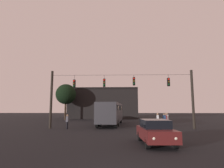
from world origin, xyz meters
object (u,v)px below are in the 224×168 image
object	(u,v)px
pedestrian_crossing_left	(158,120)
pedestrian_crossing_right	(67,121)
tree_left_silhouette	(66,94)
pedestrian_near_bus	(167,119)
pedestrian_trailing	(166,119)
car_near_right	(155,131)
car_far_left	(103,117)
city_bus	(111,112)
pedestrian_crossing_center	(164,120)

from	to	relation	value
pedestrian_crossing_left	pedestrian_crossing_right	xyz separation A→B (m)	(-10.19, -1.03, -0.09)
pedestrian_crossing_right	tree_left_silhouette	size ratio (longest dim) A/B	0.22
pedestrian_near_bus	pedestrian_crossing_right	bearing A→B (deg)	-162.42
pedestrian_crossing_left	pedestrian_trailing	xyz separation A→B (m)	(1.38, 1.90, -0.04)
car_near_right	pedestrian_trailing	xyz separation A→B (m)	(3.54, 11.82, 0.15)
car_far_left	car_near_right	bearing A→B (deg)	-77.90
pedestrian_crossing_right	car_far_left	bearing A→B (deg)	79.89
car_near_right	tree_left_silhouette	world-z (taller)	tree_left_silhouette
pedestrian_crossing_right	pedestrian_near_bus	world-z (taller)	pedestrian_near_bus
car_far_left	pedestrian_near_bus	world-z (taller)	pedestrian_near_bus
car_near_right	pedestrian_trailing	bearing A→B (deg)	73.31
city_bus	pedestrian_trailing	world-z (taller)	city_bus
pedestrian_near_bus	car_near_right	bearing A→B (deg)	-107.24
tree_left_silhouette	pedestrian_crossing_left	bearing A→B (deg)	-48.03
pedestrian_crossing_left	pedestrian_crossing_right	size ratio (longest dim) A/B	1.09
pedestrian_crossing_right	car_near_right	bearing A→B (deg)	-47.92
pedestrian_crossing_right	pedestrian_crossing_center	bearing A→B (deg)	8.55
car_far_left	pedestrian_near_bus	size ratio (longest dim) A/B	2.60
city_bus	pedestrian_near_bus	size ratio (longest dim) A/B	6.56
pedestrian_trailing	tree_left_silhouette	xyz separation A→B (m)	(-16.93, 15.40, 4.36)
car_far_left	pedestrian_crossing_center	size ratio (longest dim) A/B	2.62
pedestrian_trailing	pedestrian_crossing_right	bearing A→B (deg)	-165.78
car_far_left	tree_left_silhouette	xyz separation A→B (m)	(-8.14, 2.74, 4.51)
car_far_left	pedestrian_near_bus	xyz separation A→B (m)	(9.18, -11.80, 0.17)
pedestrian_crossing_right	pedestrian_near_bus	size ratio (longest dim) A/B	0.94
car_near_right	tree_left_silhouette	bearing A→B (deg)	116.19
pedestrian_crossing_center	pedestrian_crossing_left	bearing A→B (deg)	-144.70
car_far_left	pedestrian_trailing	world-z (taller)	pedestrian_trailing
car_far_left	pedestrian_trailing	size ratio (longest dim) A/B	2.64
city_bus	tree_left_silhouette	size ratio (longest dim) A/B	1.50
city_bus	pedestrian_near_bus	world-z (taller)	city_bus
car_far_left	pedestrian_near_bus	bearing A→B (deg)	-52.13
pedestrian_near_bus	pedestrian_trailing	distance (m)	0.94
city_bus	pedestrian_trailing	size ratio (longest dim) A/B	6.65
city_bus	pedestrian_trailing	xyz separation A→B (m)	(6.93, -2.49, -0.92)
pedestrian_crossing_center	tree_left_silhouette	bearing A→B (deg)	134.63
city_bus	pedestrian_crossing_left	size ratio (longest dim) A/B	6.41
pedestrian_crossing_right	pedestrian_trailing	world-z (taller)	pedestrian_trailing
pedestrian_crossing_left	pedestrian_trailing	size ratio (longest dim) A/B	1.04
car_far_left	pedestrian_crossing_right	bearing A→B (deg)	-100.11
pedestrian_crossing_right	pedestrian_near_bus	bearing A→B (deg)	17.58
city_bus	pedestrian_near_bus	distance (m)	7.55
pedestrian_crossing_left	pedestrian_crossing_center	xyz separation A→B (m)	(0.89, 0.63, -0.03)
car_near_right	pedestrian_crossing_left	world-z (taller)	pedestrian_crossing_left
city_bus	car_near_right	size ratio (longest dim) A/B	2.54
city_bus	pedestrian_crossing_center	bearing A→B (deg)	-30.22
car_near_right	tree_left_silhouette	distance (m)	30.67
pedestrian_crossing_center	pedestrian_near_bus	size ratio (longest dim) A/B	0.99
car_near_right	pedestrian_crossing_center	size ratio (longest dim) A/B	2.60
pedestrian_near_bus	tree_left_silhouette	distance (m)	23.03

